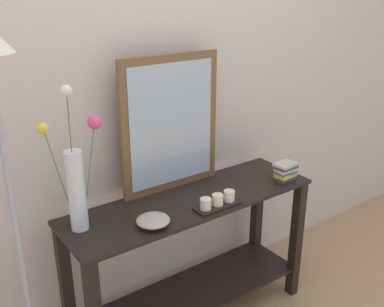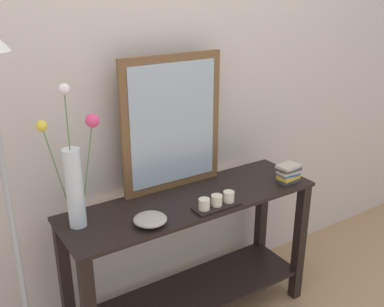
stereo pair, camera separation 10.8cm
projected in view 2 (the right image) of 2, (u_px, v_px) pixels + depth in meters
name	position (u px, v px, depth m)	size (l,w,h in m)	color
wall_back	(158.00, 76.00, 2.33)	(6.40, 0.08, 2.70)	beige
console_table	(192.00, 250.00, 2.39)	(1.36, 0.42, 0.77)	black
mirror_leaning	(172.00, 124.00, 2.29)	(0.57, 0.03, 0.71)	brown
tall_vase_left	(74.00, 177.00, 1.95)	(0.25, 0.13, 0.66)	silver
candle_tray	(217.00, 202.00, 2.18)	(0.24, 0.09, 0.07)	black
decorative_bowl	(150.00, 219.00, 2.03)	(0.15, 0.15, 0.05)	#9E9389
book_stack	(289.00, 173.00, 2.45)	(0.14, 0.10, 0.11)	#424247
floor_lamp	(4.00, 175.00, 1.64)	(0.24, 0.24, 1.70)	#9E9EA3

